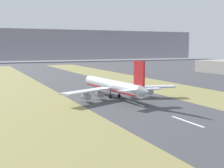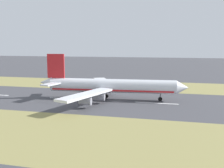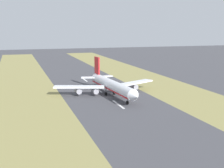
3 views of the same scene
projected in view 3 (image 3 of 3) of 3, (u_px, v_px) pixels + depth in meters
name	position (u px, v px, depth m)	size (l,w,h in m)	color
ground_plane	(108.00, 97.00, 176.75)	(800.00, 800.00, 0.00)	#424247
grass_median_west	(179.00, 92.00, 190.07)	(40.00, 600.00, 0.01)	olive
grass_median_east	(26.00, 103.00, 163.42)	(40.00, 600.00, 0.01)	olive
centreline_dash_near	(84.00, 80.00, 235.26)	(1.20, 18.00, 0.01)	silver
centreline_dash_mid	(98.00, 90.00, 197.75)	(1.20, 18.00, 0.01)	silver
centreline_dash_far	(118.00, 104.00, 160.24)	(1.20, 18.00, 0.01)	silver
airplane_main_jet	(111.00, 85.00, 180.50)	(63.95, 67.22, 20.20)	silver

